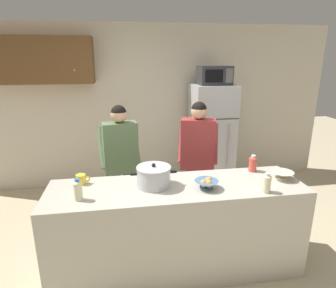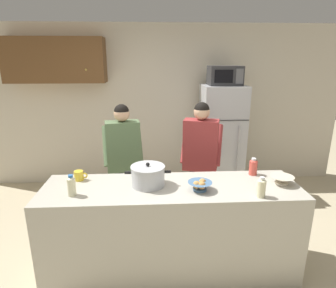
{
  "view_description": "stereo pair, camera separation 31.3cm",
  "coord_description": "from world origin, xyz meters",
  "px_view_note": "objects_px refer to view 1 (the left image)",
  "views": [
    {
      "loc": [
        -0.48,
        -2.42,
        2.07
      ],
      "look_at": [
        0.0,
        0.55,
        1.17
      ],
      "focal_mm": 30.58,
      "sensor_mm": 36.0,
      "label": 1
    },
    {
      "loc": [
        -0.17,
        -2.45,
        2.07
      ],
      "look_at": [
        0.0,
        0.55,
        1.17
      ],
      "focal_mm": 30.58,
      "sensor_mm": 36.0,
      "label": 2
    }
  ],
  "objects_px": {
    "person_near_pot": "(121,155)",
    "cooking_pot": "(154,176)",
    "bottle_near_edge": "(253,163)",
    "bottle_far_corner": "(267,183)",
    "coffee_mug": "(81,179)",
    "bottle_mid_counter": "(78,190)",
    "refrigerator": "(211,138)",
    "microwave": "(214,75)",
    "empty_bowl": "(282,175)",
    "person_by_sink": "(198,151)",
    "bread_bowl": "(207,184)"
  },
  "relations": [
    {
      "from": "cooking_pot",
      "to": "bottle_mid_counter",
      "type": "bearing_deg",
      "value": -165.29
    },
    {
      "from": "refrigerator",
      "to": "microwave",
      "type": "xyz_separation_m",
      "value": [
        0.0,
        -0.02,
        0.98
      ]
    },
    {
      "from": "microwave",
      "to": "person_by_sink",
      "type": "distance_m",
      "value": 1.43
    },
    {
      "from": "person_by_sink",
      "to": "bread_bowl",
      "type": "xyz_separation_m",
      "value": [
        -0.15,
        -0.89,
        -0.02
      ]
    },
    {
      "from": "refrigerator",
      "to": "cooking_pot",
      "type": "relative_size",
      "value": 3.9
    },
    {
      "from": "cooking_pot",
      "to": "bread_bowl",
      "type": "xyz_separation_m",
      "value": [
        0.47,
        -0.14,
        -0.05
      ]
    },
    {
      "from": "bread_bowl",
      "to": "empty_bowl",
      "type": "distance_m",
      "value": 0.81
    },
    {
      "from": "coffee_mug",
      "to": "empty_bowl",
      "type": "height_order",
      "value": "coffee_mug"
    },
    {
      "from": "refrigerator",
      "to": "empty_bowl",
      "type": "xyz_separation_m",
      "value": [
        0.14,
        -1.86,
        0.12
      ]
    },
    {
      "from": "refrigerator",
      "to": "microwave",
      "type": "bearing_deg",
      "value": -89.93
    },
    {
      "from": "refrigerator",
      "to": "person_near_pot",
      "type": "distance_m",
      "value": 1.75
    },
    {
      "from": "coffee_mug",
      "to": "bottle_far_corner",
      "type": "bearing_deg",
      "value": -15.12
    },
    {
      "from": "cooking_pot",
      "to": "coffee_mug",
      "type": "xyz_separation_m",
      "value": [
        -0.68,
        0.16,
        -0.05
      ]
    },
    {
      "from": "person_near_pot",
      "to": "cooking_pot",
      "type": "relative_size",
      "value": 3.63
    },
    {
      "from": "microwave",
      "to": "bread_bowl",
      "type": "height_order",
      "value": "microwave"
    },
    {
      "from": "empty_bowl",
      "to": "bottle_mid_counter",
      "type": "xyz_separation_m",
      "value": [
        -1.93,
        -0.13,
        0.05
      ]
    },
    {
      "from": "person_by_sink",
      "to": "bottle_far_corner",
      "type": "xyz_separation_m",
      "value": [
        0.35,
        -1.04,
        0.02
      ]
    },
    {
      "from": "empty_bowl",
      "to": "coffee_mug",
      "type": "bearing_deg",
      "value": 174.06
    },
    {
      "from": "bottle_mid_counter",
      "to": "refrigerator",
      "type": "bearing_deg",
      "value": 47.91
    },
    {
      "from": "bread_bowl",
      "to": "bottle_near_edge",
      "type": "relative_size",
      "value": 1.24
    },
    {
      "from": "microwave",
      "to": "refrigerator",
      "type": "bearing_deg",
      "value": 90.07
    },
    {
      "from": "cooking_pot",
      "to": "bottle_mid_counter",
      "type": "relative_size",
      "value": 2.24
    },
    {
      "from": "refrigerator",
      "to": "bottle_far_corner",
      "type": "height_order",
      "value": "refrigerator"
    },
    {
      "from": "microwave",
      "to": "bottle_mid_counter",
      "type": "xyz_separation_m",
      "value": [
        -1.79,
        -1.96,
        -0.81
      ]
    },
    {
      "from": "bottle_near_edge",
      "to": "bottle_far_corner",
      "type": "height_order",
      "value": "bottle_far_corner"
    },
    {
      "from": "coffee_mug",
      "to": "bottle_mid_counter",
      "type": "bearing_deg",
      "value": -87.1
    },
    {
      "from": "refrigerator",
      "to": "bottle_near_edge",
      "type": "bearing_deg",
      "value": -91.92
    },
    {
      "from": "coffee_mug",
      "to": "bottle_near_edge",
      "type": "bearing_deg",
      "value": 1.36
    },
    {
      "from": "microwave",
      "to": "bottle_near_edge",
      "type": "height_order",
      "value": "microwave"
    },
    {
      "from": "person_by_sink",
      "to": "bottle_mid_counter",
      "type": "distance_m",
      "value": 1.58
    },
    {
      "from": "cooking_pot",
      "to": "bread_bowl",
      "type": "distance_m",
      "value": 0.49
    },
    {
      "from": "microwave",
      "to": "empty_bowl",
      "type": "bearing_deg",
      "value": -85.59
    },
    {
      "from": "coffee_mug",
      "to": "bottle_mid_counter",
      "type": "distance_m",
      "value": 0.33
    },
    {
      "from": "person_near_pot",
      "to": "coffee_mug",
      "type": "distance_m",
      "value": 0.76
    },
    {
      "from": "bread_bowl",
      "to": "bottle_mid_counter",
      "type": "distance_m",
      "value": 1.13
    },
    {
      "from": "bread_bowl",
      "to": "bottle_far_corner",
      "type": "relative_size",
      "value": 1.21
    },
    {
      "from": "person_near_pot",
      "to": "empty_bowl",
      "type": "xyz_separation_m",
      "value": [
        1.58,
        -0.86,
        -0.0
      ]
    },
    {
      "from": "person_by_sink",
      "to": "bottle_near_edge",
      "type": "xyz_separation_m",
      "value": [
        0.45,
        -0.55,
        0.02
      ]
    },
    {
      "from": "cooking_pot",
      "to": "coffee_mug",
      "type": "height_order",
      "value": "cooking_pot"
    },
    {
      "from": "person_by_sink",
      "to": "bottle_near_edge",
      "type": "distance_m",
      "value": 0.71
    },
    {
      "from": "cooking_pot",
      "to": "empty_bowl",
      "type": "xyz_separation_m",
      "value": [
        1.27,
        -0.05,
        -0.05
      ]
    },
    {
      "from": "empty_bowl",
      "to": "bottle_near_edge",
      "type": "height_order",
      "value": "bottle_near_edge"
    },
    {
      "from": "bottle_mid_counter",
      "to": "bottle_far_corner",
      "type": "relative_size",
      "value": 1.05
    },
    {
      "from": "person_by_sink",
      "to": "cooking_pot",
      "type": "relative_size",
      "value": 3.69
    },
    {
      "from": "refrigerator",
      "to": "cooking_pot",
      "type": "xyz_separation_m",
      "value": [
        -1.13,
        -1.81,
        0.17
      ]
    },
    {
      "from": "bottle_near_edge",
      "to": "bottle_far_corner",
      "type": "bearing_deg",
      "value": -101.52
    },
    {
      "from": "refrigerator",
      "to": "empty_bowl",
      "type": "distance_m",
      "value": 1.87
    },
    {
      "from": "empty_bowl",
      "to": "bottle_far_corner",
      "type": "relative_size",
      "value": 1.22
    },
    {
      "from": "person_by_sink",
      "to": "coffee_mug",
      "type": "bearing_deg",
      "value": -155.55
    },
    {
      "from": "microwave",
      "to": "cooking_pot",
      "type": "xyz_separation_m",
      "value": [
        -1.13,
        -1.79,
        -0.81
      ]
    }
  ]
}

